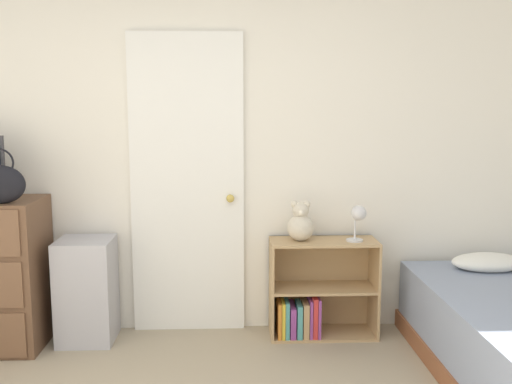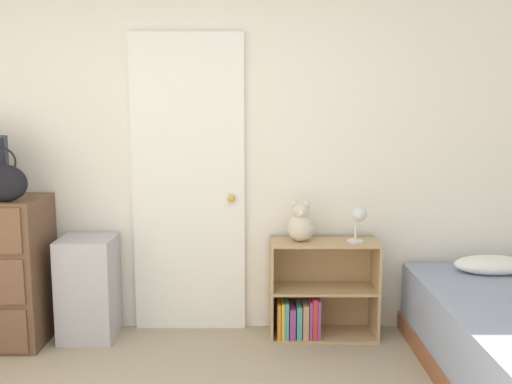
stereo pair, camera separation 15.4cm
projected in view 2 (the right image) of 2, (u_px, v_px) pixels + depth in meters
name	position (u px, v px, depth m)	size (l,w,h in m)	color
wall_back	(201.00, 150.00, 3.98)	(10.00, 0.06, 2.55)	white
door_closed	(189.00, 185.00, 3.96)	(0.78, 0.09, 2.07)	white
handbag	(4.00, 182.00, 3.55)	(0.30, 0.11, 0.34)	black
storage_bin	(89.00, 288.00, 3.89)	(0.36, 0.36, 0.70)	#ADADB7
bookshelf	(315.00, 298.00, 3.93)	(0.73, 0.30, 0.67)	tan
teddy_bear	(301.00, 224.00, 3.85)	(0.18, 0.18, 0.28)	beige
desk_lamp	(359.00, 218.00, 3.80)	(0.13, 0.12, 0.25)	silver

